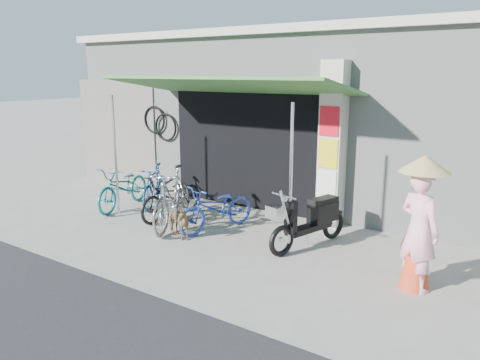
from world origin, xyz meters
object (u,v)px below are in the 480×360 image
Objects in this scene: bike_navy at (217,208)px; moped at (311,220)px; bike_silver at (172,198)px; bike_blue at (155,186)px; bike_black at (172,196)px; nun at (419,225)px; bike_teal at (124,187)px; street_dog at (177,222)px.

moped is (1.73, 0.22, 0.03)m from bike_navy.
bike_silver is 1.08× the size of moped.
bike_black is (0.85, -0.40, -0.01)m from bike_blue.
nun is (1.81, -0.62, 0.44)m from moped.
bike_silver is 1.15× the size of bike_navy.
bike_navy is (2.03, -0.54, -0.02)m from bike_blue.
bike_silver is at bearing 26.66° from nun.
bike_teal is 0.94× the size of bike_silver.
street_dog is (2.13, -0.76, -0.16)m from bike_teal.
bike_silver reaches higher than bike_blue.
bike_navy is 1.74m from moped.
bike_black reaches higher than street_dog.
bike_black is 1.02× the size of bike_navy.
bike_black is at bearing 63.18° from street_dog.
bike_teal is at bearing -165.83° from bike_navy.
bike_blue reaches higher than bike_black.
bike_blue is at bearing 155.05° from bike_black.
bike_blue is at bearing 71.67° from street_dog.
bike_blue is at bearing 32.29° from bike_teal.
bike_black is 1.19m from street_dog.
street_dog is (-0.34, -0.69, -0.13)m from bike_navy.
street_dog is at bearing -44.10° from bike_black.
bike_teal is at bearing 23.62° from nun.
bike_black is at bearing -50.99° from bike_blue.
street_dog is at bearing 32.39° from nun.
bike_blue is 2.10m from bike_navy.
nun is at bearing -22.88° from bike_silver.
bike_silver is (1.24, -0.83, 0.11)m from bike_blue.
bike_navy is 3.59m from nun.
street_dog is at bearing -33.74° from bike_teal.
moped is (2.91, 0.09, 0.02)m from bike_black.
moped is (3.76, -0.31, 0.00)m from bike_blue.
bike_teal reaches higher than bike_navy.
bike_black is 0.92× the size of nun.
moped is 0.95× the size of nun.
bike_black is 0.96× the size of moped.
bike_blue is at bearing -168.42° from moped.
street_dog is (1.69, -1.23, -0.15)m from bike_blue.
moped is at bearing 9.13° from nun.
bike_silver is at bearing 65.99° from street_dog.
bike_black is 0.89× the size of bike_silver.
bike_teal is 2.50× the size of street_dog.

